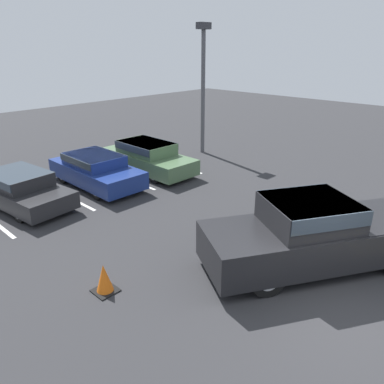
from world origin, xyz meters
The scene contains 10 objects.
ground_plane centered at (0.00, 0.00, 0.00)m, with size 60.00×60.00×0.00m, color #2D2D30.
stall_stripe_b centered at (-0.84, 9.92, 0.00)m, with size 0.12×4.19×0.01m, color white.
stall_stripe_c centered at (1.83, 9.92, 0.00)m, with size 0.12×4.19×0.01m, color white.
stall_stripe_d centered at (4.51, 9.92, 0.00)m, with size 0.12×4.19×0.01m, color white.
pickup_truck centered at (1.15, 0.96, 0.89)m, with size 5.84×4.58×1.81m.
parked_sedan_a centered at (-2.30, 10.11, 0.63)m, with size 2.18×4.39×1.19m.
parked_sedan_b centered at (0.59, 9.89, 0.67)m, with size 1.85×4.30×1.25m.
parked_sedan_c centered at (3.13, 9.78, 0.69)m, with size 1.83×4.62×1.30m.
light_post centered at (7.10, 10.15, 3.66)m, with size 0.70×0.36×6.16m.
traffic_cone centered at (-3.13, 3.84, 0.32)m, with size 0.52×0.52×0.69m.
Camera 1 is at (-6.88, -2.45, 5.21)m, focal length 35.00 mm.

